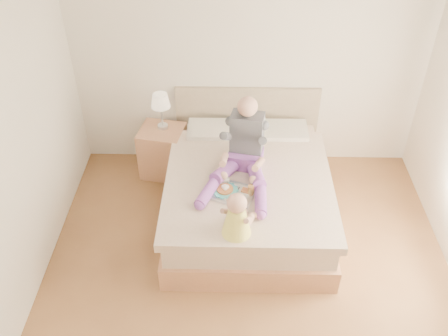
{
  "coord_description": "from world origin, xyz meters",
  "views": [
    {
      "loc": [
        -0.17,
        -3.01,
        3.86
      ],
      "look_at": [
        -0.25,
        0.91,
        0.74
      ],
      "focal_mm": 40.0,
      "sensor_mm": 36.0,
      "label": 1
    }
  ],
  "objects_px": {
    "bed": "(248,189)",
    "baby": "(237,217)",
    "adult": "(244,153)",
    "nightstand": "(163,151)",
    "tray": "(233,192)"
  },
  "relations": [
    {
      "from": "nightstand",
      "to": "adult",
      "type": "relative_size",
      "value": 0.58
    },
    {
      "from": "bed",
      "to": "nightstand",
      "type": "bearing_deg",
      "value": 145.81
    },
    {
      "from": "tray",
      "to": "baby",
      "type": "distance_m",
      "value": 0.54
    },
    {
      "from": "bed",
      "to": "tray",
      "type": "xyz_separation_m",
      "value": [
        -0.16,
        -0.41,
        0.32
      ]
    },
    {
      "from": "nightstand",
      "to": "baby",
      "type": "bearing_deg",
      "value": -51.17
    },
    {
      "from": "adult",
      "to": "tray",
      "type": "xyz_separation_m",
      "value": [
        -0.1,
        -0.35,
        -0.21
      ]
    },
    {
      "from": "nightstand",
      "to": "baby",
      "type": "distance_m",
      "value": 1.9
    },
    {
      "from": "bed",
      "to": "adult",
      "type": "bearing_deg",
      "value": -132.89
    },
    {
      "from": "bed",
      "to": "nightstand",
      "type": "relative_size",
      "value": 3.56
    },
    {
      "from": "bed",
      "to": "baby",
      "type": "relative_size",
      "value": 4.9
    },
    {
      "from": "bed",
      "to": "nightstand",
      "type": "distance_m",
      "value": 1.21
    },
    {
      "from": "tray",
      "to": "nightstand",
      "type": "bearing_deg",
      "value": 147.51
    },
    {
      "from": "nightstand",
      "to": "tray",
      "type": "relative_size",
      "value": 1.22
    },
    {
      "from": "adult",
      "to": "baby",
      "type": "bearing_deg",
      "value": -82.69
    },
    {
      "from": "bed",
      "to": "adult",
      "type": "height_order",
      "value": "adult"
    }
  ]
}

